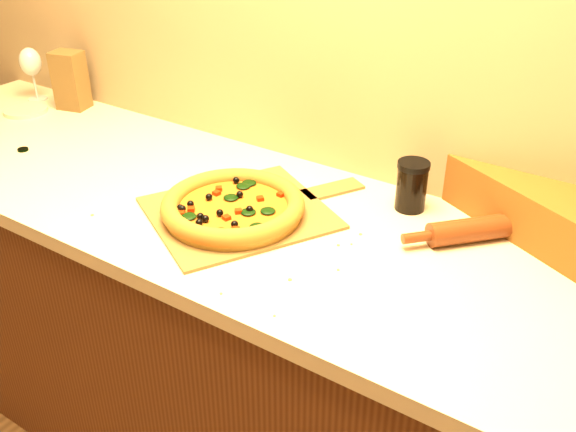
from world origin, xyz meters
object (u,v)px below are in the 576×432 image
object	(u,v)px
dark_jar	(412,185)
side_plate	(26,110)
wine_glass	(31,63)
pizza_peel	(245,211)
rolling_pin	(487,228)
pizza	(233,207)

from	to	relation	value
dark_jar	side_plate	world-z (taller)	dark_jar
dark_jar	wine_glass	bearing A→B (deg)	-179.70
wine_glass	pizza_peel	bearing A→B (deg)	-12.17
rolling_pin	side_plate	world-z (taller)	rolling_pin
pizza	wine_glass	world-z (taller)	wine_glass
wine_glass	pizza	bearing A→B (deg)	-13.99
wine_glass	side_plate	xyz separation A→B (m)	(0.07, -0.10, -0.12)
pizza	side_plate	size ratio (longest dim) A/B	2.40
rolling_pin	pizza_peel	bearing A→B (deg)	-158.28
wine_glass	side_plate	distance (m)	0.17
rolling_pin	wine_glass	bearing A→B (deg)	179.11
rolling_pin	dark_jar	xyz separation A→B (m)	(-0.20, 0.03, 0.03)
pizza_peel	wine_glass	world-z (taller)	wine_glass
rolling_pin	wine_glass	world-z (taller)	wine_glass
pizza_peel	wine_glass	distance (m)	1.11
pizza_peel	dark_jar	distance (m)	0.40
pizza	wine_glass	xyz separation A→B (m)	(-1.07, 0.27, 0.10)
rolling_pin	dark_jar	world-z (taller)	dark_jar
dark_jar	pizza	bearing A→B (deg)	-140.17
pizza	dark_jar	bearing A→B (deg)	39.83
pizza	rolling_pin	xyz separation A→B (m)	(0.53, 0.24, -0.00)
pizza	rolling_pin	world-z (taller)	pizza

